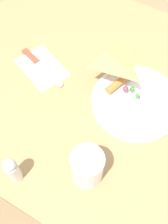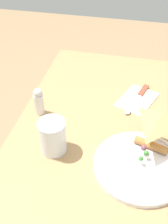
% 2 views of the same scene
% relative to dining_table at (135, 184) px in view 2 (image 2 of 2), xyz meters
% --- Properties ---
extents(dining_table, '(1.25, 0.85, 0.77)m').
position_rel_dining_table_xyz_m(dining_table, '(0.00, 0.00, 0.00)').
color(dining_table, '#A87F51').
rests_on(dining_table, ground_plane).
extents(plate_pizza, '(0.27, 0.27, 0.05)m').
position_rel_dining_table_xyz_m(plate_pizza, '(0.01, 0.01, 0.12)').
color(plate_pizza, white).
rests_on(plate_pizza, dining_table).
extents(milk_glass, '(0.08, 0.08, 0.11)m').
position_rel_dining_table_xyz_m(milk_glass, '(0.00, -0.26, 0.15)').
color(milk_glass, white).
rests_on(milk_glass, dining_table).
extents(napkin_folded, '(0.19, 0.17, 0.00)m').
position_rel_dining_table_xyz_m(napkin_folded, '(-0.30, -0.03, 0.10)').
color(napkin_folded, white).
rests_on(napkin_folded, dining_table).
extents(butter_knife, '(0.20, 0.08, 0.01)m').
position_rel_dining_table_xyz_m(butter_knife, '(-0.31, -0.03, 0.11)').
color(butter_knife, '#99422D').
rests_on(butter_knife, napkin_folded).
extents(salt_shaker, '(0.03, 0.03, 0.10)m').
position_rel_dining_table_xyz_m(salt_shaker, '(-0.16, -0.36, 0.15)').
color(salt_shaker, silver).
rests_on(salt_shaker, dining_table).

